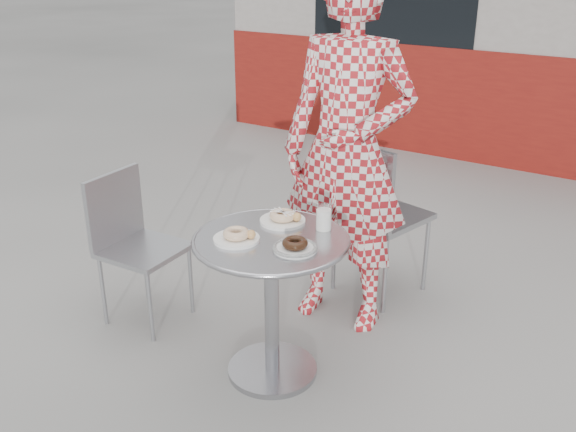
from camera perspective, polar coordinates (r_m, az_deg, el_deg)
The scene contains 9 objects.
ground at distance 3.05m, azimuth -0.68°, elevation -13.85°, with size 60.00×60.00×0.00m, color #999792.
bistro_table at distance 2.79m, azimuth -1.49°, elevation -5.08°, with size 0.68×0.68×0.69m.
chair_far at distance 3.63m, azimuth 8.06°, elevation -2.64°, with size 0.52×0.52×0.90m.
chair_left at distance 3.42m, azimuth -12.59°, elevation -5.30°, with size 0.39×0.39×0.78m.
seated_person at distance 3.13m, azimuth 5.30°, elevation 5.70°, with size 0.66×0.43×1.81m, color maroon.
plate_far at distance 2.86m, azimuth -0.41°, elevation -0.16°, with size 0.20×0.20×0.05m.
plate_near at distance 2.69m, azimuth -4.53°, elevation -1.80°, with size 0.20×0.20×0.05m.
plate_checker at distance 2.61m, azimuth 0.63°, elevation -2.71°, with size 0.18×0.18×0.05m.
milk_cup at distance 2.78m, azimuth 3.19°, elevation -0.22°, with size 0.07×0.07×0.11m.
Camera 1 is at (1.37, -2.03, 1.82)m, focal length 40.00 mm.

